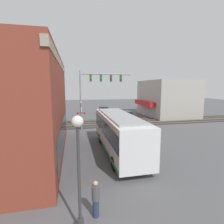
# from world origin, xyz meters

# --- Properties ---
(ground_plane) EXTENTS (120.00, 120.00, 0.00)m
(ground_plane) POSITION_xyz_m (0.00, 0.00, 0.00)
(ground_plane) COLOR #565659
(brick_building) EXTENTS (14.49, 8.69, 8.15)m
(brick_building) POSITION_xyz_m (-3.65, 11.81, 4.08)
(brick_building) COLOR brown
(brick_building) RESTS_ON ground
(shop_building) EXTENTS (10.93, 9.46, 6.95)m
(shop_building) POSITION_xyz_m (12.78, -11.60, 3.46)
(shop_building) COLOR #B2ADA3
(shop_building) RESTS_ON ground
(city_bus) EXTENTS (10.14, 2.59, 3.36)m
(city_bus) POSITION_xyz_m (-4.56, 2.80, 1.85)
(city_bus) COLOR white
(city_bus) RESTS_ON ground
(traffic_signal_gantry) EXTENTS (0.42, 7.07, 7.80)m
(traffic_signal_gantry) POSITION_xyz_m (4.95, 3.43, 5.84)
(traffic_signal_gantry) COLOR gray
(traffic_signal_gantry) RESTS_ON ground
(crossing_signal) EXTENTS (1.41, 1.18, 3.81)m
(crossing_signal) POSITION_xyz_m (4.20, 5.58, 2.30)
(crossing_signal) COLOR gray
(crossing_signal) RESTS_ON ground
(streetlamp) EXTENTS (0.44, 0.44, 4.66)m
(streetlamp) POSITION_xyz_m (-12.46, 6.44, 2.79)
(streetlamp) COLOR #38383A
(streetlamp) RESTS_ON ground
(rail_track_near) EXTENTS (2.60, 60.00, 0.15)m
(rail_track_near) POSITION_xyz_m (6.00, 0.00, 0.03)
(rail_track_near) COLOR #332D28
(rail_track_near) RESTS_ON ground
(rail_track_far) EXTENTS (2.60, 60.00, 0.15)m
(rail_track_far) POSITION_xyz_m (9.20, 0.00, 0.03)
(rail_track_far) COLOR #332D28
(rail_track_far) RESTS_ON ground
(parked_car_silver) EXTENTS (4.60, 1.82, 1.40)m
(parked_car_silver) POSITION_xyz_m (11.08, -2.60, 0.66)
(parked_car_silver) COLOR #B7B7BC
(parked_car_silver) RESTS_ON ground
(parked_car_red) EXTENTS (4.22, 1.82, 1.49)m
(parked_car_red) POSITION_xyz_m (18.26, 0.20, 0.69)
(parked_car_red) COLOR #B21E19
(parked_car_red) RESTS_ON ground
(pedestrian_by_lamp) EXTENTS (0.34, 0.34, 1.68)m
(pedestrian_by_lamp) POSITION_xyz_m (-11.85, 5.74, 0.85)
(pedestrian_by_lamp) COLOR #2D3351
(pedestrian_by_lamp) RESTS_ON ground
(pedestrian_near_bus) EXTENTS (0.34, 0.34, 1.85)m
(pedestrian_near_bus) POSITION_xyz_m (-1.03, 0.53, 0.95)
(pedestrian_near_bus) COLOR #2D3351
(pedestrian_near_bus) RESTS_ON ground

